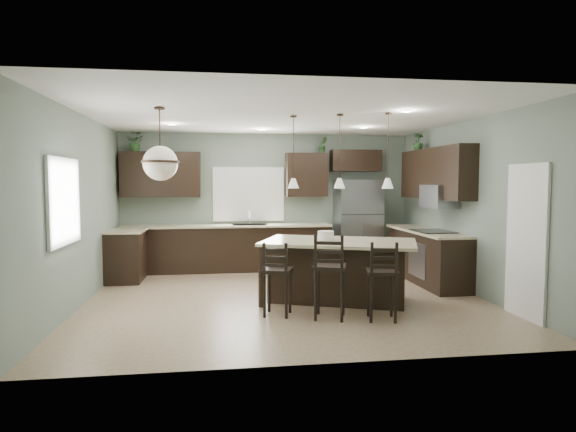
% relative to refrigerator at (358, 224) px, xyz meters
% --- Properties ---
extents(ground, '(6.00, 6.00, 0.00)m').
position_rel_refrigerator_xyz_m(ground, '(-1.85, -2.40, -0.93)').
color(ground, '#9E8466').
rests_on(ground, ground).
extents(pantry_door, '(0.04, 0.82, 2.04)m').
position_rel_refrigerator_xyz_m(pantry_door, '(1.12, -3.95, 0.09)').
color(pantry_door, white).
rests_on(pantry_door, ground).
extents(window_back, '(1.35, 0.02, 1.00)m').
position_rel_refrigerator_xyz_m(window_back, '(-2.25, 0.33, 0.62)').
color(window_back, white).
rests_on(window_back, room_shell).
extents(window_left, '(0.02, 1.10, 1.00)m').
position_rel_refrigerator_xyz_m(window_left, '(-4.84, -3.20, 0.62)').
color(window_left, white).
rests_on(window_left, room_shell).
extents(left_return_cabs, '(0.60, 0.90, 0.90)m').
position_rel_refrigerator_xyz_m(left_return_cabs, '(-4.55, -0.70, -0.48)').
color(left_return_cabs, black).
rests_on(left_return_cabs, ground).
extents(left_return_countertop, '(0.66, 0.96, 0.04)m').
position_rel_refrigerator_xyz_m(left_return_countertop, '(-4.53, -0.70, -0.01)').
color(left_return_countertop, beige).
rests_on(left_return_countertop, left_return_cabs).
extents(back_lower_cabs, '(4.20, 0.60, 0.90)m').
position_rel_refrigerator_xyz_m(back_lower_cabs, '(-2.70, 0.05, -0.48)').
color(back_lower_cabs, black).
rests_on(back_lower_cabs, ground).
extents(back_countertop, '(4.20, 0.66, 0.04)m').
position_rel_refrigerator_xyz_m(back_countertop, '(-2.70, 0.03, -0.01)').
color(back_countertop, beige).
rests_on(back_countertop, back_lower_cabs).
extents(sink_inset, '(0.70, 0.45, 0.01)m').
position_rel_refrigerator_xyz_m(sink_inset, '(-2.25, 0.03, 0.01)').
color(sink_inset, gray).
rests_on(sink_inset, back_countertop).
extents(faucet, '(0.02, 0.02, 0.28)m').
position_rel_refrigerator_xyz_m(faucet, '(-2.25, -0.00, 0.16)').
color(faucet, silver).
rests_on(faucet, back_countertop).
extents(back_upper_left, '(1.55, 0.34, 0.90)m').
position_rel_refrigerator_xyz_m(back_upper_left, '(-4.00, 0.18, 1.02)').
color(back_upper_left, black).
rests_on(back_upper_left, room_shell).
extents(back_upper_right, '(0.85, 0.34, 0.90)m').
position_rel_refrigerator_xyz_m(back_upper_right, '(-1.05, 0.18, 1.02)').
color(back_upper_right, black).
rests_on(back_upper_right, room_shell).
extents(fridge_header, '(1.05, 0.34, 0.45)m').
position_rel_refrigerator_xyz_m(fridge_header, '(-0.00, 0.18, 1.32)').
color(fridge_header, black).
rests_on(fridge_header, room_shell).
extents(right_lower_cabs, '(0.60, 2.35, 0.90)m').
position_rel_refrigerator_xyz_m(right_lower_cabs, '(0.85, -1.53, -0.48)').
color(right_lower_cabs, black).
rests_on(right_lower_cabs, ground).
extents(right_countertop, '(0.66, 2.35, 0.04)m').
position_rel_refrigerator_xyz_m(right_countertop, '(0.83, -1.53, -0.01)').
color(right_countertop, beige).
rests_on(right_countertop, right_lower_cabs).
extents(cooktop, '(0.58, 0.75, 0.02)m').
position_rel_refrigerator_xyz_m(cooktop, '(0.83, -1.80, 0.02)').
color(cooktop, black).
rests_on(cooktop, right_countertop).
extents(wall_oven_front, '(0.01, 0.72, 0.60)m').
position_rel_refrigerator_xyz_m(wall_oven_front, '(0.54, -1.80, -0.48)').
color(wall_oven_front, gray).
rests_on(wall_oven_front, right_lower_cabs).
extents(right_upper_cabs, '(0.34, 2.35, 0.90)m').
position_rel_refrigerator_xyz_m(right_upper_cabs, '(0.98, -1.53, 1.02)').
color(right_upper_cabs, black).
rests_on(right_upper_cabs, room_shell).
extents(microwave, '(0.40, 0.75, 0.40)m').
position_rel_refrigerator_xyz_m(microwave, '(0.93, -1.80, 0.62)').
color(microwave, gray).
rests_on(microwave, right_upper_cabs).
extents(refrigerator, '(0.90, 0.74, 1.85)m').
position_rel_refrigerator_xyz_m(refrigerator, '(0.00, 0.00, 0.00)').
color(refrigerator, '#94959C').
rests_on(refrigerator, ground).
extents(kitchen_island, '(2.54, 1.99, 0.92)m').
position_rel_refrigerator_xyz_m(kitchen_island, '(-1.09, -2.74, -0.46)').
color(kitchen_island, black).
rests_on(kitchen_island, ground).
extents(serving_dish, '(0.24, 0.24, 0.14)m').
position_rel_refrigerator_xyz_m(serving_dish, '(-1.27, -2.67, 0.07)').
color(serving_dish, silver).
rests_on(serving_dish, kitchen_island).
extents(bar_stool_left, '(0.47, 0.47, 1.01)m').
position_rel_refrigerator_xyz_m(bar_stool_left, '(-2.09, -3.36, -0.42)').
color(bar_stool_left, black).
rests_on(bar_stool_left, ground).
extents(bar_stool_center, '(0.52, 0.52, 1.13)m').
position_rel_refrigerator_xyz_m(bar_stool_center, '(-1.42, -3.60, -0.36)').
color(bar_stool_center, black).
rests_on(bar_stool_center, ground).
extents(bar_stool_right, '(0.45, 0.45, 1.04)m').
position_rel_refrigerator_xyz_m(bar_stool_right, '(-0.77, -3.77, -0.40)').
color(bar_stool_right, black).
rests_on(bar_stool_right, ground).
extents(pendant_left, '(0.17, 0.17, 1.10)m').
position_rel_refrigerator_xyz_m(pendant_left, '(-1.74, -2.49, 1.32)').
color(pendant_left, white).
rests_on(pendant_left, room_shell).
extents(pendant_center, '(0.17, 0.17, 1.10)m').
position_rel_refrigerator_xyz_m(pendant_center, '(-1.09, -2.74, 1.32)').
color(pendant_center, white).
rests_on(pendant_center, room_shell).
extents(pendant_right, '(0.17, 0.17, 1.10)m').
position_rel_refrigerator_xyz_m(pendant_right, '(-0.43, -2.99, 1.32)').
color(pendant_right, white).
rests_on(pendant_right, room_shell).
extents(chandelier, '(0.51, 0.51, 0.98)m').
position_rel_refrigerator_xyz_m(chandelier, '(-3.63, -3.02, 1.38)').
color(chandelier, beige).
rests_on(chandelier, room_shell).
extents(plant_back_left, '(0.39, 0.36, 0.38)m').
position_rel_refrigerator_xyz_m(plant_back_left, '(-4.47, 0.15, 1.66)').
color(plant_back_left, '#244B21').
rests_on(plant_back_left, back_upper_left).
extents(plant_back_right, '(0.21, 0.18, 0.34)m').
position_rel_refrigerator_xyz_m(plant_back_right, '(-0.72, 0.15, 1.64)').
color(plant_back_right, '#315927').
rests_on(plant_back_right, back_upper_right).
extents(plant_right_wall, '(0.19, 0.19, 0.34)m').
position_rel_refrigerator_xyz_m(plant_right_wall, '(0.95, -0.82, 1.65)').
color(plant_right_wall, '#22471F').
rests_on(plant_right_wall, right_upper_cabs).
extents(room_shell, '(6.00, 6.00, 6.00)m').
position_rel_refrigerator_xyz_m(room_shell, '(-1.85, -2.40, 0.77)').
color(room_shell, slate).
rests_on(room_shell, ground).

